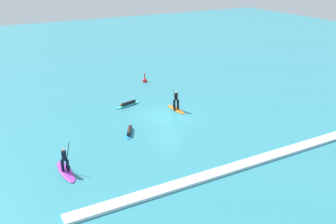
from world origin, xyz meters
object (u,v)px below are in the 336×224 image
Objects in this scene: surfer_on_teal_board at (128,104)px; surfer_on_blue_board at (129,131)px; surfer_on_orange_board at (176,105)px; marker_buoy at (145,81)px; surfer_on_purple_board at (65,167)px.

surfer_on_teal_board is 6.21m from surfer_on_blue_board.
surfer_on_teal_board is 1.10× the size of surfer_on_orange_board.
surfer_on_blue_board is 2.12× the size of marker_buoy.
surfer_on_orange_board reaches higher than surfer_on_purple_board.
marker_buoy is at bearing -143.86° from surfer_on_teal_board.
surfer_on_teal_board is 7.59m from marker_buoy.
surfer_on_purple_board reaches higher than marker_buoy.
marker_buoy is (1.20, 9.20, -0.30)m from surfer_on_orange_board.
surfer_on_teal_board is (8.48, 9.32, -0.23)m from surfer_on_purple_board.
surfer_on_purple_board is 13.42m from surfer_on_orange_board.
surfer_on_blue_board is 0.90× the size of surfer_on_orange_board.
surfer_on_blue_board is at bearing -69.45° from surfer_on_orange_board.
surfer_on_purple_board is 1.07× the size of surfer_on_teal_board.
surfer_on_teal_board is at bearing -44.40° from surfer_on_purple_board.
surfer_on_purple_board is at bearing 148.76° from surfer_on_blue_board.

